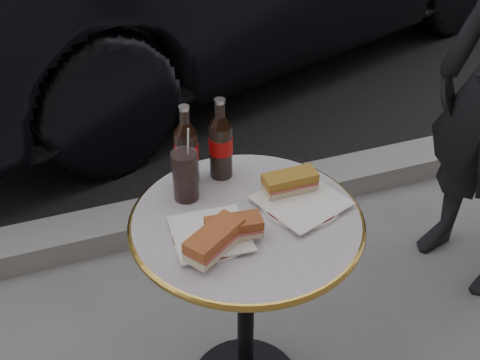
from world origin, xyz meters
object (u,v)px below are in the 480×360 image
object	(u,v)px
plate_left	(211,235)
cola_bottle_right	(221,138)
plate_right	(301,203)
cola_glass	(185,175)
cola_bottle_left	(186,145)
bistro_table	(246,313)

from	to	relation	value
plate_left	cola_bottle_right	bearing A→B (deg)	65.72
plate_right	cola_glass	size ratio (longest dim) A/B	1.48
plate_right	cola_glass	xyz separation A→B (m)	(-0.28, 0.14, 0.07)
plate_left	cola_bottle_right	world-z (taller)	cola_bottle_right
plate_right	cola_glass	bearing A→B (deg)	153.94
cola_bottle_right	plate_left	bearing A→B (deg)	-114.28
plate_left	cola_glass	xyz separation A→B (m)	(-0.01, 0.18, 0.07)
cola_bottle_left	cola_glass	bearing A→B (deg)	-109.32
plate_right	cola_bottle_left	distance (m)	0.35
bistro_table	cola_glass	xyz separation A→B (m)	(-0.12, 0.14, 0.44)
plate_right	plate_left	bearing A→B (deg)	-170.80
cola_glass	cola_bottle_right	bearing A→B (deg)	29.16
plate_left	cola_bottle_left	world-z (taller)	cola_bottle_left
bistro_table	cola_glass	world-z (taller)	cola_glass
plate_left	plate_right	world-z (taller)	same
bistro_table	cola_bottle_left	bearing A→B (deg)	114.49
cola_glass	cola_bottle_left	bearing A→B (deg)	70.68
bistro_table	plate_left	world-z (taller)	plate_left
plate_left	cola_bottle_right	xyz separation A→B (m)	(0.11, 0.25, 0.12)
plate_right	cola_bottle_right	size ratio (longest dim) A/B	0.88
plate_right	cola_bottle_right	xyz separation A→B (m)	(-0.16, 0.21, 0.12)
bistro_table	cola_bottle_right	distance (m)	0.53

